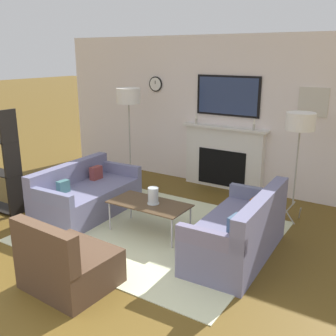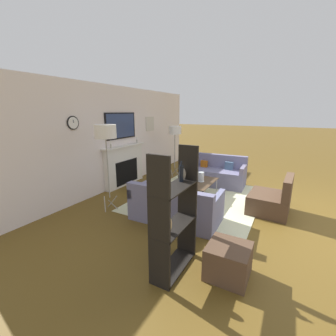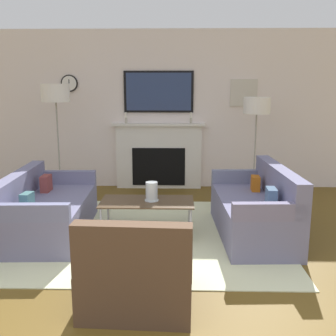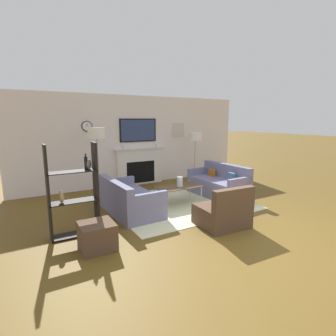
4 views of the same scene
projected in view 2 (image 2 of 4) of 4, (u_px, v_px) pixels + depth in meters
name	position (u px, v px, depth m)	size (l,w,h in m)	color
ground_plane	(318.00, 221.00, 4.29)	(60.00, 60.00, 0.00)	brown
fireplace_wall	(121.00, 142.00, 6.23)	(7.32, 0.28, 2.70)	silver
area_rug	(199.00, 198.00, 5.43)	(3.14, 2.69, 0.01)	beige
couch_left	(175.00, 207.00, 4.29)	(0.94, 1.69, 0.75)	slate
couch_right	(215.00, 174.00, 6.43)	(0.84, 1.68, 0.83)	slate
armchair	(272.00, 201.00, 4.63)	(0.91, 0.81, 0.80)	brown
coffee_table	(201.00, 183.00, 5.28)	(1.10, 0.56, 0.43)	#4C3823
hurricane_candle	(201.00, 177.00, 5.31)	(0.16, 0.16, 0.23)	silver
floor_lamp_left	(105.00, 133.00, 4.42)	(0.43, 0.43, 1.80)	#9E998E
floor_lamp_right	(175.00, 131.00, 7.02)	(0.40, 0.40, 1.61)	#9E998E
shelf_unit	(175.00, 214.00, 2.84)	(0.81, 0.28, 1.61)	black
ottoman	(228.00, 261.00, 2.84)	(0.52, 0.52, 0.42)	brown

